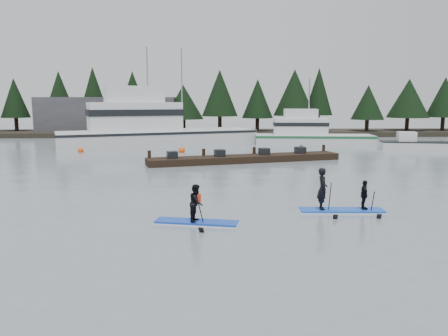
{
  "coord_description": "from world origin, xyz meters",
  "views": [
    {
      "loc": [
        -0.92,
        -15.94,
        4.47
      ],
      "look_at": [
        0.0,
        6.0,
        1.1
      ],
      "focal_mm": 35.0,
      "sensor_mm": 36.0,
      "label": 1
    }
  ],
  "objects_px": {
    "fishing_boat_medium": "(310,139)",
    "fishing_boat_large": "(152,136)",
    "paddleboard_solo": "(197,209)",
    "floating_dock": "(245,159)",
    "paddleboard_duo": "(339,197)"
  },
  "relations": [
    {
      "from": "fishing_boat_large",
      "to": "paddleboard_solo",
      "type": "distance_m",
      "value": 30.24
    },
    {
      "from": "floating_dock",
      "to": "paddleboard_solo",
      "type": "height_order",
      "value": "paddleboard_solo"
    },
    {
      "from": "fishing_boat_large",
      "to": "paddleboard_duo",
      "type": "height_order",
      "value": "fishing_boat_large"
    },
    {
      "from": "paddleboard_duo",
      "to": "fishing_boat_medium",
      "type": "bearing_deg",
      "value": 81.82
    },
    {
      "from": "fishing_boat_medium",
      "to": "paddleboard_solo",
      "type": "relative_size",
      "value": 3.98
    },
    {
      "from": "paddleboard_duo",
      "to": "paddleboard_solo",
      "type": "bearing_deg",
      "value": -162.24
    },
    {
      "from": "paddleboard_solo",
      "to": "floating_dock",
      "type": "bearing_deg",
      "value": 91.29
    },
    {
      "from": "paddleboard_solo",
      "to": "paddleboard_duo",
      "type": "xyz_separation_m",
      "value": [
        5.74,
        1.5,
        0.06
      ]
    },
    {
      "from": "fishing_boat_large",
      "to": "paddleboard_duo",
      "type": "relative_size",
      "value": 6.06
    },
    {
      "from": "fishing_boat_medium",
      "to": "fishing_boat_large",
      "type": "bearing_deg",
      "value": -172.87
    },
    {
      "from": "fishing_boat_large",
      "to": "floating_dock",
      "type": "xyz_separation_m",
      "value": [
        8.46,
        -13.32,
        -0.62
      ]
    },
    {
      "from": "fishing_boat_large",
      "to": "paddleboard_solo",
      "type": "bearing_deg",
      "value": -99.63
    },
    {
      "from": "fishing_boat_medium",
      "to": "paddleboard_solo",
      "type": "height_order",
      "value": "fishing_boat_medium"
    },
    {
      "from": "fishing_boat_medium",
      "to": "paddleboard_duo",
      "type": "bearing_deg",
      "value": -95.34
    },
    {
      "from": "floating_dock",
      "to": "paddleboard_duo",
      "type": "distance_m",
      "value": 15.17
    }
  ]
}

